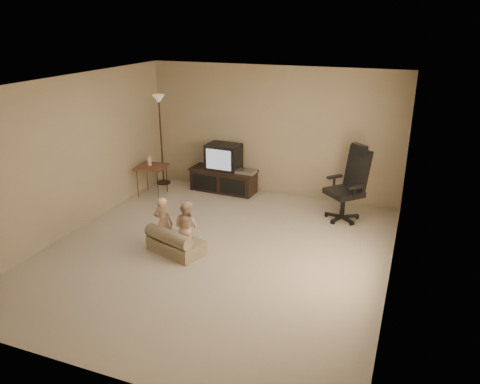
{
  "coord_description": "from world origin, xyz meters",
  "views": [
    {
      "loc": [
        2.61,
        -5.72,
        3.34
      ],
      "look_at": [
        0.17,
        0.6,
        0.79
      ],
      "focal_mm": 35.0,
      "sensor_mm": 36.0,
      "label": 1
    }
  ],
  "objects_px": {
    "office_chair": "(348,193)",
    "tv_stand": "(224,172)",
    "side_table": "(151,167)",
    "toddler_left": "(163,223)",
    "toddler_right": "(186,227)",
    "child_sofa": "(174,243)",
    "floor_lamp": "(160,120)"
  },
  "relations": [
    {
      "from": "office_chair",
      "to": "tv_stand",
      "type": "bearing_deg",
      "value": -148.71
    },
    {
      "from": "tv_stand",
      "to": "toddler_left",
      "type": "height_order",
      "value": "tv_stand"
    },
    {
      "from": "floor_lamp",
      "to": "child_sofa",
      "type": "bearing_deg",
      "value": -57.28
    },
    {
      "from": "office_chair",
      "to": "toddler_right",
      "type": "distance_m",
      "value": 2.93
    },
    {
      "from": "tv_stand",
      "to": "office_chair",
      "type": "bearing_deg",
      "value": -8.79
    },
    {
      "from": "office_chair",
      "to": "side_table",
      "type": "relative_size",
      "value": 1.65
    },
    {
      "from": "child_sofa",
      "to": "office_chair",
      "type": "bearing_deg",
      "value": 63.09
    },
    {
      "from": "tv_stand",
      "to": "side_table",
      "type": "distance_m",
      "value": 1.44
    },
    {
      "from": "tv_stand",
      "to": "child_sofa",
      "type": "relative_size",
      "value": 1.46
    },
    {
      "from": "side_table",
      "to": "toddler_left",
      "type": "bearing_deg",
      "value": -54.76
    },
    {
      "from": "toddler_right",
      "to": "office_chair",
      "type": "bearing_deg",
      "value": -122.77
    },
    {
      "from": "side_table",
      "to": "toddler_left",
      "type": "relative_size",
      "value": 0.94
    },
    {
      "from": "tv_stand",
      "to": "child_sofa",
      "type": "xyz_separation_m",
      "value": [
        0.35,
        -2.73,
        -0.24
      ]
    },
    {
      "from": "tv_stand",
      "to": "floor_lamp",
      "type": "bearing_deg",
      "value": -176.04
    },
    {
      "from": "toddler_left",
      "to": "floor_lamp",
      "type": "bearing_deg",
      "value": -63.27
    },
    {
      "from": "side_table",
      "to": "toddler_left",
      "type": "xyz_separation_m",
      "value": [
        1.39,
        -1.96,
        -0.15
      ]
    },
    {
      "from": "floor_lamp",
      "to": "toddler_right",
      "type": "distance_m",
      "value": 3.36
    },
    {
      "from": "tv_stand",
      "to": "office_chair",
      "type": "distance_m",
      "value": 2.6
    },
    {
      "from": "toddler_right",
      "to": "tv_stand",
      "type": "bearing_deg",
      "value": -67.86
    },
    {
      "from": "side_table",
      "to": "floor_lamp",
      "type": "height_order",
      "value": "floor_lamp"
    },
    {
      "from": "office_chair",
      "to": "child_sofa",
      "type": "height_order",
      "value": "office_chair"
    },
    {
      "from": "floor_lamp",
      "to": "child_sofa",
      "type": "distance_m",
      "value": 3.42
    },
    {
      "from": "office_chair",
      "to": "floor_lamp",
      "type": "relative_size",
      "value": 0.71
    },
    {
      "from": "office_chair",
      "to": "floor_lamp",
      "type": "bearing_deg",
      "value": -144.28
    },
    {
      "from": "side_table",
      "to": "office_chair",
      "type": "bearing_deg",
      "value": 2.78
    },
    {
      "from": "child_sofa",
      "to": "floor_lamp",
      "type": "bearing_deg",
      "value": 140.63
    },
    {
      "from": "office_chair",
      "to": "toddler_left",
      "type": "height_order",
      "value": "office_chair"
    },
    {
      "from": "tv_stand",
      "to": "floor_lamp",
      "type": "distance_m",
      "value": 1.68
    },
    {
      "from": "side_table",
      "to": "child_sofa",
      "type": "xyz_separation_m",
      "value": [
        1.59,
        -2.02,
        -0.41
      ]
    },
    {
      "from": "side_table",
      "to": "toddler_right",
      "type": "relative_size",
      "value": 0.97
    },
    {
      "from": "tv_stand",
      "to": "toddler_left",
      "type": "bearing_deg",
      "value": -84.1
    },
    {
      "from": "office_chair",
      "to": "side_table",
      "type": "xyz_separation_m",
      "value": [
        -3.78,
        -0.18,
        0.1
      ]
    }
  ]
}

